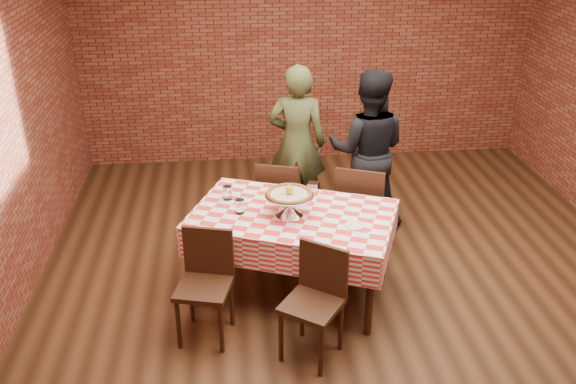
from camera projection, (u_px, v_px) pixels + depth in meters
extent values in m
plane|color=black|center=(351.00, 289.00, 5.30)|extent=(6.00, 6.00, 0.00)
plane|color=maroon|center=(308.00, 45.00, 7.34)|extent=(5.50, 0.00, 5.50)
cube|color=#361E11|center=(292.00, 253.00, 5.12)|extent=(1.84, 1.48, 0.75)
cylinder|color=beige|center=(289.00, 195.00, 4.84)|extent=(0.49, 0.49, 0.03)
ellipsoid|color=yellow|center=(289.00, 189.00, 4.82)|extent=(0.08, 0.08, 0.08)
cylinder|color=white|center=(240.00, 206.00, 4.93)|extent=(0.10, 0.10, 0.12)
cylinder|color=white|center=(227.00, 193.00, 5.15)|extent=(0.10, 0.10, 0.12)
cylinder|color=white|center=(355.00, 226.00, 4.75)|extent=(0.20, 0.20, 0.01)
cube|color=white|center=(359.00, 235.00, 4.63)|extent=(0.06, 0.05, 0.00)
cube|color=white|center=(371.00, 233.00, 4.66)|extent=(0.06, 0.05, 0.00)
cube|color=silver|center=(313.00, 190.00, 5.19)|extent=(0.11, 0.10, 0.13)
imported|color=#424B27|center=(297.00, 143.00, 6.19)|extent=(0.66, 0.49, 1.63)
imported|color=black|center=(367.00, 151.00, 6.01)|extent=(0.93, 0.81, 1.63)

